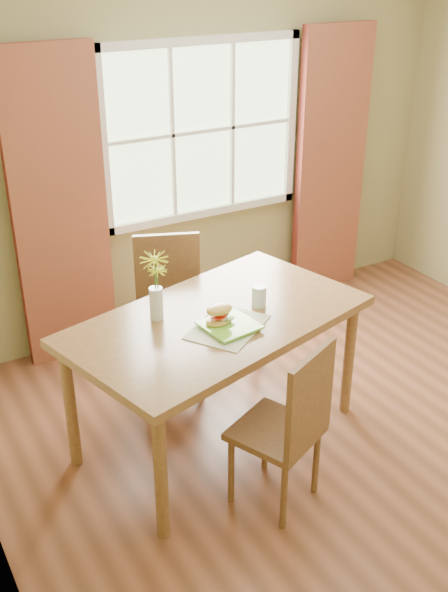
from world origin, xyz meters
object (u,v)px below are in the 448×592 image
dining_table (217,330)px  croissant_sandwich (219,315)px  chair_far (170,306)px  water_glass (259,297)px  chair_near (290,422)px  flower_vase (156,281)px

dining_table → croissant_sandwich: 0.21m
croissant_sandwich → chair_far: bearing=80.6°
water_glass → chair_near: bearing=-109.2°
flower_vase → chair_far: bearing=58.8°
dining_table → chair_far: size_ratio=1.81×
flower_vase → chair_near: bearing=-68.2°
dining_table → water_glass: size_ratio=14.88×
dining_table → chair_near: chair_near is taller
croissant_sandwich → flower_vase: flower_vase is taller
chair_far → water_glass: (0.24, -0.71, 0.32)m
chair_near → chair_far: 1.40m
chair_near → water_glass: size_ratio=7.71×
dining_table → flower_vase: size_ratio=4.81×
chair_far → croissant_sandwich: size_ratio=6.19×
water_glass → flower_vase: flower_vase is taller
chair_near → chair_far: chair_far is taller
chair_near → flower_vase: (-0.34, 0.85, 0.53)m
chair_near → chair_far: bearing=66.3°
dining_table → croissant_sandwich: bearing=-128.3°
flower_vase → water_glass: bearing=-15.1°
croissant_sandwich → dining_table: bearing=62.7°
croissant_sandwich → water_glass: croissant_sandwich is taller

